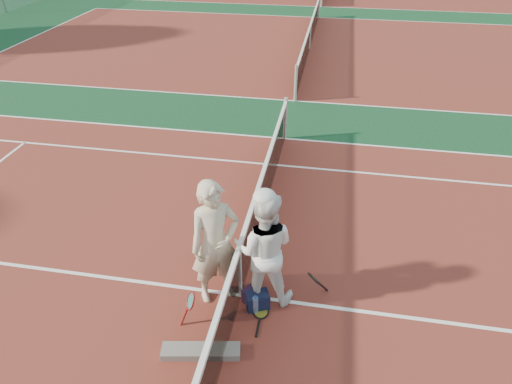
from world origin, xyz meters
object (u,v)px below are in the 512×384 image
racket_spare (261,312)px  player_b (264,249)px  sports_bag_navy (257,300)px  sports_bag_purple (253,298)px  player_a (215,243)px  racket_red (191,308)px  racket_black_held (313,285)px  net_main (240,271)px  water_bottle (255,305)px

racket_spare → player_b: bearing=2.5°
sports_bag_navy → sports_bag_purple: 0.09m
player_a → racket_spare: (0.72, -0.26, -1.01)m
racket_red → sports_bag_navy: (0.88, 0.46, -0.15)m
player_a → racket_black_held: bearing=-25.8°
player_b → racket_black_held: (0.76, 0.10, -0.70)m
net_main → racket_black_held: 1.15m
player_a → racket_red: player_a is taller
racket_red → sports_bag_purple: size_ratio=1.83×
sports_bag_purple → water_bottle: bearing=-68.8°
net_main → player_a: size_ratio=5.34×
racket_black_held → racket_spare: 0.89m
racket_black_held → water_bottle: racket_black_held is taller
water_bottle → sports_bag_navy: bearing=85.3°
racket_black_held → sports_bag_purple: (-0.88, -0.30, -0.12)m
racket_spare → player_a: bearing=69.5°
racket_black_held → racket_red: bearing=-12.0°
water_bottle → sports_bag_purple: bearing=111.2°
player_b → water_bottle: player_b is taller
player_a → sports_bag_purple: bearing=-43.6°
player_a → player_b: 0.71m
water_bottle → net_main: bearing=134.7°
player_a → racket_spare: player_a is taller
player_a → sports_bag_navy: (0.65, -0.15, -0.89)m
water_bottle → racket_red: bearing=-158.6°
racket_black_held → sports_bag_purple: size_ratio=1.61×
sports_bag_purple → water_bottle: 0.18m
racket_black_held → sports_bag_navy: (-0.81, -0.34, -0.12)m
net_main → sports_bag_navy: (0.30, -0.18, -0.38)m
sports_bag_navy → racket_spare: bearing=-55.4°
water_bottle → racket_spare: bearing=7.2°
racket_spare → racket_black_held: bearing=-59.5°
net_main → water_bottle: size_ratio=36.60×
player_b → sports_bag_navy: (-0.05, -0.25, -0.82)m
sports_bag_purple → player_a: bearing=169.9°
player_a → racket_red: bearing=-144.5°
sports_bag_purple → water_bottle: water_bottle is taller
net_main → player_b: (0.35, 0.07, 0.44)m
player_a → sports_bag_purple: player_a is taller
player_b → net_main: bearing=8.6°
player_b → player_a: bearing=5.1°
racket_red → sports_bag_navy: bearing=-1.7°
net_main → player_b: 0.57m
racket_red → water_bottle: 0.95m
racket_spare → water_bottle: bearing=96.2°
player_b → racket_spare: player_b is taller
racket_red → racket_black_held: (1.69, 0.80, -0.03)m
net_main → racket_black_held: size_ratio=21.99×
player_a → racket_black_held: (1.46, 0.20, -0.78)m
player_b → racket_black_held: size_ratio=3.80×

